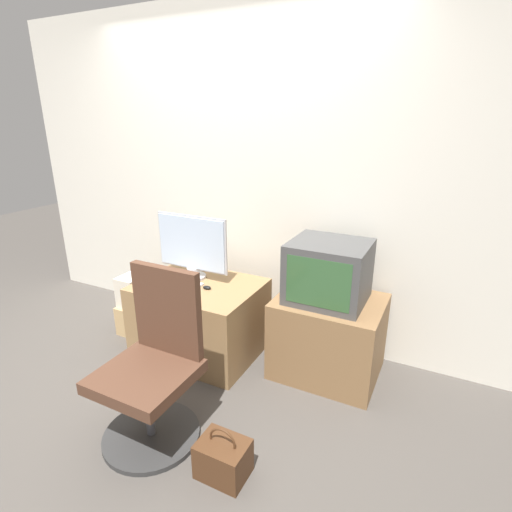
# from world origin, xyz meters

# --- Properties ---
(ground_plane) EXTENTS (12.00, 12.00, 0.00)m
(ground_plane) POSITION_xyz_m (0.00, 0.00, 0.00)
(ground_plane) COLOR #4C4742
(wall_back) EXTENTS (4.40, 0.05, 2.60)m
(wall_back) POSITION_xyz_m (0.00, 1.32, 1.30)
(wall_back) COLOR silver
(wall_back) RESTS_ON ground_plane
(desk) EXTENTS (0.91, 0.69, 0.57)m
(desk) POSITION_xyz_m (-0.06, 0.78, 0.29)
(desk) COLOR #937047
(desk) RESTS_ON ground_plane
(side_stand) EXTENTS (0.72, 0.58, 0.58)m
(side_stand) POSITION_xyz_m (0.92, 0.96, 0.29)
(side_stand) COLOR olive
(side_stand) RESTS_ON ground_plane
(main_monitor) EXTENTS (0.61, 0.19, 0.50)m
(main_monitor) POSITION_xyz_m (-0.16, 0.87, 0.82)
(main_monitor) COLOR #B2B2B7
(main_monitor) RESTS_ON desk
(keyboard) EXTENTS (0.37, 0.12, 0.01)m
(keyboard) POSITION_xyz_m (-0.19, 0.73, 0.58)
(keyboard) COLOR silver
(keyboard) RESTS_ON desk
(mouse) EXTENTS (0.07, 0.04, 0.02)m
(mouse) POSITION_xyz_m (0.06, 0.73, 0.58)
(mouse) COLOR black
(mouse) RESTS_ON desk
(crt_tv) EXTENTS (0.51, 0.46, 0.41)m
(crt_tv) POSITION_xyz_m (0.89, 0.95, 0.78)
(crt_tv) COLOR #474747
(crt_tv) RESTS_ON side_stand
(office_chair) EXTENTS (0.56, 0.56, 0.99)m
(office_chair) POSITION_xyz_m (0.21, -0.05, 0.41)
(office_chair) COLOR #333333
(office_chair) RESTS_ON ground_plane
(cardboard_box_lower) EXTENTS (0.20, 0.26, 0.25)m
(cardboard_box_lower) POSITION_xyz_m (-0.73, 0.77, 0.12)
(cardboard_box_lower) COLOR tan
(cardboard_box_lower) RESTS_ON ground_plane
(cardboard_box_upper) EXTENTS (0.18, 0.20, 0.26)m
(cardboard_box_upper) POSITION_xyz_m (-0.73, 0.77, 0.38)
(cardboard_box_upper) COLOR beige
(cardboard_box_upper) RESTS_ON cardboard_box_lower
(handbag) EXTENTS (0.26, 0.20, 0.29)m
(handbag) POSITION_xyz_m (0.71, -0.15, 0.10)
(handbag) COLOR #4C2D19
(handbag) RESTS_ON ground_plane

